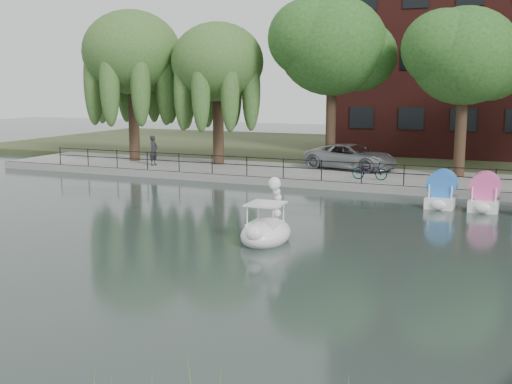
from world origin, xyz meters
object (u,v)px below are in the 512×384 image
Objects in this scene: swan_boat at (267,228)px; bicycle at (370,170)px; pedestrian at (154,148)px; minivan at (351,155)px.

bicycle is at bearing 86.04° from swan_boat.
bicycle is at bearing -91.83° from pedestrian.
pedestrian is 17.55m from swan_boat.
pedestrian is 0.79× the size of swan_boat.
minivan is 3.37× the size of bicycle.
pedestrian is at bearing 85.63° from bicycle.
minivan is 15.46m from swan_boat.
bicycle is 12.75m from pedestrian.
swan_boat is (1.30, -15.39, -0.76)m from minivan.
swan_boat is at bearing -162.82° from minivan.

